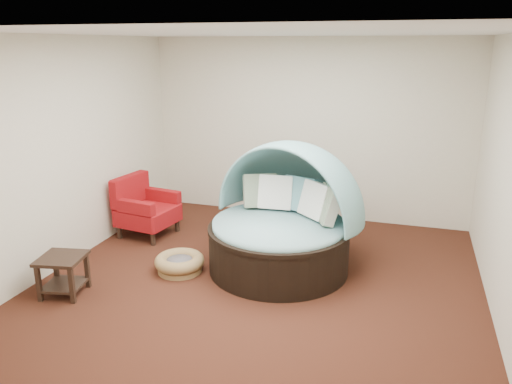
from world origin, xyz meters
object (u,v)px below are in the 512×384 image
(canopy_daybed, at_px, (284,211))
(side_table, at_px, (63,270))
(pet_basket, at_px, (180,263))
(red_armchair, at_px, (144,208))

(canopy_daybed, height_order, side_table, canopy_daybed)
(pet_basket, bearing_deg, red_armchair, 135.97)
(canopy_daybed, relative_size, red_armchair, 2.56)
(side_table, bearing_deg, canopy_daybed, 33.62)
(canopy_daybed, bearing_deg, side_table, -127.85)
(red_armchair, xyz_separation_m, side_table, (0.06, -1.90, -0.11))
(pet_basket, bearing_deg, side_table, -136.94)
(pet_basket, height_order, side_table, side_table)
(canopy_daybed, height_order, pet_basket, canopy_daybed)
(pet_basket, xyz_separation_m, side_table, (-0.97, -0.91, 0.18))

